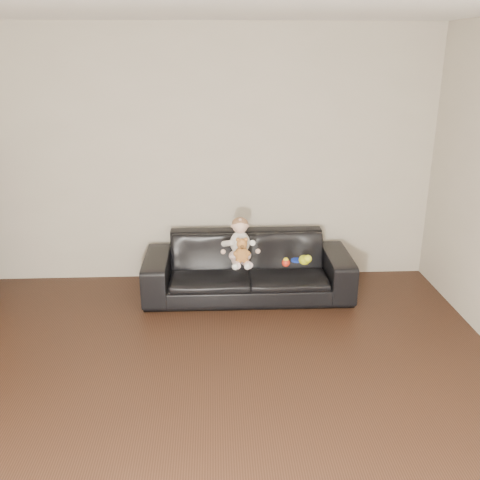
{
  "coord_description": "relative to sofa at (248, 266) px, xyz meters",
  "views": [
    {
      "loc": [
        0.22,
        -2.68,
        2.31
      ],
      "look_at": [
        0.46,
        2.15,
        0.61
      ],
      "focal_mm": 40.0,
      "sensor_mm": 36.0,
      "label": 1
    }
  ],
  "objects": [
    {
      "name": "toy_green",
      "position": [
        0.53,
        -0.21,
        0.14
      ],
      "size": [
        0.15,
        0.16,
        0.09
      ],
      "primitive_type": "ellipsoid",
      "rotation": [
        0.0,
        0.0,
        0.33
      ],
      "color": "#C9D819",
      "rests_on": "sofa"
    },
    {
      "name": "wall_back",
      "position": [
        -0.54,
        0.5,
        1.0
      ],
      "size": [
        5.0,
        0.0,
        5.0
      ],
      "primitive_type": "plane",
      "rotation": [
        1.57,
        0.0,
        0.0
      ],
      "color": "#B6AC99",
      "rests_on": "ground"
    },
    {
      "name": "teddy_bear",
      "position": [
        -0.07,
        -0.25,
        0.26
      ],
      "size": [
        0.17,
        0.17,
        0.24
      ],
      "rotation": [
        0.0,
        0.0,
        0.45
      ],
      "color": "#AC6D31",
      "rests_on": "sofa"
    },
    {
      "name": "toy_blue_disc",
      "position": [
        0.47,
        -0.12,
        0.1
      ],
      "size": [
        0.11,
        0.11,
        0.02
      ],
      "primitive_type": "cylinder",
      "rotation": [
        0.0,
        0.0,
        0.01
      ],
      "color": "blue",
      "rests_on": "sofa"
    },
    {
      "name": "sofa",
      "position": [
        0.0,
        0.0,
        0.0
      ],
      "size": [
        2.05,
        0.81,
        0.6
      ],
      "primitive_type": "imported",
      "rotation": [
        0.0,
        0.0,
        -0.01
      ],
      "color": "black",
      "rests_on": "floor"
    },
    {
      "name": "baby",
      "position": [
        -0.08,
        -0.11,
        0.29
      ],
      "size": [
        0.33,
        0.4,
        0.44
      ],
      "rotation": [
        0.0,
        0.0,
        0.25
      ],
      "color": "silver",
      "rests_on": "sofa"
    },
    {
      "name": "floor",
      "position": [
        -0.54,
        -2.25,
        -0.3
      ],
      "size": [
        5.5,
        5.5,
        0.0
      ],
      "primitive_type": "plane",
      "color": "#311C11",
      "rests_on": "ground"
    },
    {
      "name": "toy_rattle",
      "position": [
        0.35,
        -0.26,
        0.13
      ],
      "size": [
        0.09,
        0.09,
        0.08
      ],
      "primitive_type": "sphere",
      "rotation": [
        0.0,
        0.0,
        -0.13
      ],
      "color": "red",
      "rests_on": "sofa"
    }
  ]
}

